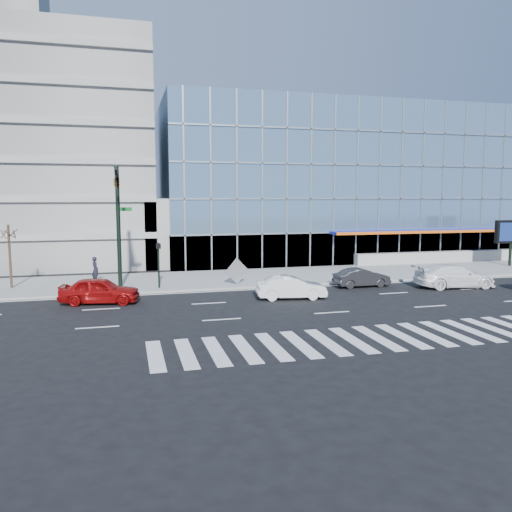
{
  "coord_description": "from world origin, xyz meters",
  "views": [
    {
      "loc": [
        -10.6,
        -28.24,
        6.16
      ],
      "look_at": [
        -2.36,
        3.0,
        2.32
      ],
      "focal_mm": 35.0,
      "sensor_mm": 36.0,
      "label": 1
    }
  ],
  "objects_px": {
    "traffic_signal": "(117,197)",
    "white_sedan": "(291,287)",
    "white_suv": "(454,276)",
    "pedestrian": "(95,270)",
    "ped_signal_post": "(159,258)",
    "dark_sedan": "(362,278)",
    "street_tree_near": "(9,233)",
    "tilted_panel": "(237,271)",
    "red_sedan": "(100,290)",
    "marquee_sign": "(511,233)"
  },
  "relations": [
    {
      "from": "white_suv",
      "to": "ped_signal_post",
      "type": "bearing_deg",
      "value": 84.02
    },
    {
      "from": "white_sedan",
      "to": "red_sedan",
      "type": "height_order",
      "value": "red_sedan"
    },
    {
      "from": "pedestrian",
      "to": "red_sedan",
      "type": "bearing_deg",
      "value": 160.78
    },
    {
      "from": "marquee_sign",
      "to": "dark_sedan",
      "type": "bearing_deg",
      "value": -162.45
    },
    {
      "from": "traffic_signal",
      "to": "pedestrian",
      "type": "relative_size",
      "value": 4.29
    },
    {
      "from": "red_sedan",
      "to": "pedestrian",
      "type": "distance_m",
      "value": 6.37
    },
    {
      "from": "pedestrian",
      "to": "tilted_panel",
      "type": "bearing_deg",
      "value": -131.39
    },
    {
      "from": "traffic_signal",
      "to": "pedestrian",
      "type": "xyz_separation_m",
      "value": [
        -1.68,
        3.36,
        -5.08
      ]
    },
    {
      "from": "street_tree_near",
      "to": "pedestrian",
      "type": "xyz_separation_m",
      "value": [
        5.32,
        0.43,
        -2.7
      ]
    },
    {
      "from": "ped_signal_post",
      "to": "red_sedan",
      "type": "bearing_deg",
      "value": -137.17
    },
    {
      "from": "marquee_sign",
      "to": "ped_signal_post",
      "type": "bearing_deg",
      "value": -174.29
    },
    {
      "from": "marquee_sign",
      "to": "white_sedan",
      "type": "xyz_separation_m",
      "value": [
        -22.94,
        -7.96,
        -2.37
      ]
    },
    {
      "from": "white_sedan",
      "to": "tilted_panel",
      "type": "height_order",
      "value": "tilted_panel"
    },
    {
      "from": "traffic_signal",
      "to": "tilted_panel",
      "type": "relative_size",
      "value": 6.15
    },
    {
      "from": "traffic_signal",
      "to": "white_sedan",
      "type": "bearing_deg",
      "value": -24.26
    },
    {
      "from": "white_suv",
      "to": "pedestrian",
      "type": "height_order",
      "value": "pedestrian"
    },
    {
      "from": "marquee_sign",
      "to": "tilted_panel",
      "type": "distance_m",
      "value": 25.45
    },
    {
      "from": "dark_sedan",
      "to": "pedestrian",
      "type": "bearing_deg",
      "value": 71.72
    },
    {
      "from": "marquee_sign",
      "to": "dark_sedan",
      "type": "xyz_separation_m",
      "value": [
        -16.94,
        -5.35,
        -2.43
      ]
    },
    {
      "from": "ped_signal_post",
      "to": "street_tree_near",
      "type": "relative_size",
      "value": 0.71
    },
    {
      "from": "traffic_signal",
      "to": "street_tree_near",
      "type": "relative_size",
      "value": 1.89
    },
    {
      "from": "white_suv",
      "to": "pedestrian",
      "type": "relative_size",
      "value": 2.92
    },
    {
      "from": "traffic_signal",
      "to": "white_sedan",
      "type": "xyz_separation_m",
      "value": [
        10.06,
        -4.54,
        -5.47
      ]
    },
    {
      "from": "street_tree_near",
      "to": "dark_sedan",
      "type": "bearing_deg",
      "value": -11.9
    },
    {
      "from": "dark_sedan",
      "to": "red_sedan",
      "type": "bearing_deg",
      "value": 91.81
    },
    {
      "from": "street_tree_near",
      "to": "white_suv",
      "type": "bearing_deg",
      "value": -13.0
    },
    {
      "from": "marquee_sign",
      "to": "pedestrian",
      "type": "distance_m",
      "value": 34.74
    },
    {
      "from": "traffic_signal",
      "to": "red_sedan",
      "type": "xyz_separation_m",
      "value": [
        -1.12,
        -2.98,
        -5.4
      ]
    },
    {
      "from": "ped_signal_post",
      "to": "white_suv",
      "type": "bearing_deg",
      "value": -11.99
    },
    {
      "from": "traffic_signal",
      "to": "marquee_sign",
      "type": "relative_size",
      "value": 2.0
    },
    {
      "from": "ped_signal_post",
      "to": "white_suv",
      "type": "relative_size",
      "value": 0.55
    },
    {
      "from": "ped_signal_post",
      "to": "dark_sedan",
      "type": "height_order",
      "value": "ped_signal_post"
    },
    {
      "from": "traffic_signal",
      "to": "red_sedan",
      "type": "distance_m",
      "value": 6.26
    },
    {
      "from": "dark_sedan",
      "to": "tilted_panel",
      "type": "distance_m",
      "value": 8.61
    },
    {
      "from": "tilted_panel",
      "to": "red_sedan",
      "type": "bearing_deg",
      "value": -176.28
    },
    {
      "from": "marquee_sign",
      "to": "pedestrian",
      "type": "relative_size",
      "value": 2.15
    },
    {
      "from": "traffic_signal",
      "to": "dark_sedan",
      "type": "distance_m",
      "value": 17.09
    },
    {
      "from": "white_suv",
      "to": "white_sedan",
      "type": "bearing_deg",
      "value": 99.61
    },
    {
      "from": "pedestrian",
      "to": "white_suv",
      "type": "bearing_deg",
      "value": -131.02
    },
    {
      "from": "traffic_signal",
      "to": "ped_signal_post",
      "type": "height_order",
      "value": "traffic_signal"
    },
    {
      "from": "white_sedan",
      "to": "ped_signal_post",
      "type": "bearing_deg",
      "value": 64.71
    },
    {
      "from": "dark_sedan",
      "to": "tilted_panel",
      "type": "height_order",
      "value": "tilted_panel"
    },
    {
      "from": "traffic_signal",
      "to": "street_tree_near",
      "type": "distance_m",
      "value": 7.96
    },
    {
      "from": "traffic_signal",
      "to": "red_sedan",
      "type": "height_order",
      "value": "traffic_signal"
    },
    {
      "from": "red_sedan",
      "to": "pedestrian",
      "type": "relative_size",
      "value": 2.42
    },
    {
      "from": "marquee_sign",
      "to": "street_tree_near",
      "type": "bearing_deg",
      "value": -179.29
    },
    {
      "from": "street_tree_near",
      "to": "red_sedan",
      "type": "distance_m",
      "value": 8.87
    },
    {
      "from": "tilted_panel",
      "to": "white_sedan",
      "type": "bearing_deg",
      "value": -82.81
    },
    {
      "from": "dark_sedan",
      "to": "white_suv",
      "type": "bearing_deg",
      "value": -108.8
    },
    {
      "from": "white_sedan",
      "to": "white_suv",
      "type": "bearing_deg",
      "value": -78.7
    }
  ]
}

